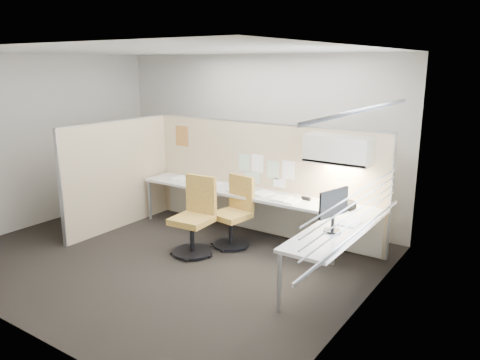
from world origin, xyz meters
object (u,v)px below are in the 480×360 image
Objects in this scene: chair_right at (234,214)px; phone at (346,205)px; chair_left at (195,219)px; monitor at (333,208)px; desk at (266,206)px.

phone is at bearing 24.44° from chair_right.
monitor is (2.06, 0.03, 0.52)m from chair_left.
monitor reaches higher than phone.
phone is at bearing 8.42° from desk.
chair_left is (-0.69, -0.81, -0.09)m from desk.
chair_right is at bearing 89.51° from monitor.
monitor is at bearing -60.99° from phone.
chair_right is 1.63m from phone.
chair_right is (0.30, 0.55, -0.03)m from chair_left.
chair_left reaches higher than desk.
monitor is (1.37, -0.78, 0.42)m from desk.
chair_right is 2.03× the size of monitor.
chair_left is 2.11m from phone.
monitor is at bearing -7.48° from chair_right.
desk is at bearing 76.40° from monitor.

